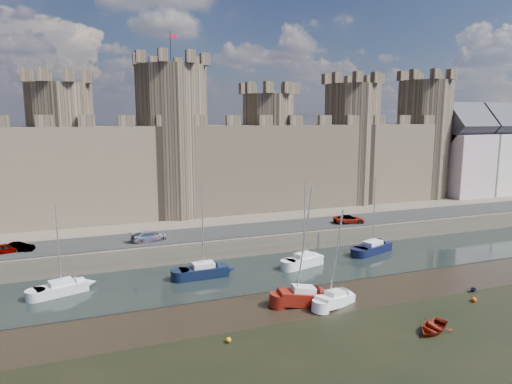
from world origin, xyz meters
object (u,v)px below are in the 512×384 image
(car_1, at_px, (18,247))
(car_2, at_px, (149,236))
(sailboat_1, at_px, (204,271))
(sailboat_5, at_px, (335,298))
(car_0, at_px, (6,248))
(sailboat_4, at_px, (303,296))
(sailboat_2, at_px, (304,260))
(car_3, at_px, (349,219))
(sailboat_3, at_px, (373,247))
(sailboat_0, at_px, (61,288))

(car_1, height_order, car_2, car_2)
(sailboat_1, height_order, sailboat_5, sailboat_1)
(car_0, relative_size, car_2, 0.75)
(car_2, bearing_deg, sailboat_4, -158.68)
(sailboat_2, distance_m, sailboat_5, 11.55)
(car_3, relative_size, sailboat_2, 0.44)
(sailboat_2, xyz_separation_m, sailboat_3, (11.03, 1.81, -0.04))
(car_0, distance_m, sailboat_5, 37.10)
(sailboat_3, bearing_deg, car_0, 150.70)
(sailboat_0, distance_m, sailboat_3, 38.01)
(sailboat_5, bearing_deg, sailboat_4, 132.15)
(sailboat_0, bearing_deg, car_2, 20.48)
(sailboat_1, distance_m, sailboat_5, 15.44)
(car_0, relative_size, sailboat_5, 0.36)
(sailboat_5, bearing_deg, sailboat_1, 107.50)
(car_2, relative_size, car_3, 1.01)
(car_0, xyz_separation_m, sailboat_3, (44.00, -7.52, -2.30))
(car_3, distance_m, sailboat_0, 39.26)
(car_3, relative_size, sailboat_1, 0.42)
(sailboat_4, bearing_deg, car_2, 130.38)
(car_3, height_order, sailboat_2, sailboat_2)
(car_2, relative_size, sailboat_2, 0.44)
(car_1, xyz_separation_m, car_3, (43.23, -1.06, 0.07))
(sailboat_4, bearing_deg, sailboat_5, -17.24)
(sailboat_1, relative_size, sailboat_2, 1.03)
(sailboat_2, height_order, sailboat_4, sailboat_4)
(car_1, distance_m, sailboat_5, 36.20)
(sailboat_1, bearing_deg, car_3, 17.08)
(car_1, height_order, sailboat_0, sailboat_0)
(car_3, relative_size, sailboat_4, 0.39)
(sailboat_3, bearing_deg, sailboat_4, -163.07)
(sailboat_0, height_order, sailboat_1, sailboat_1)
(car_3, bearing_deg, sailboat_3, -171.34)
(car_3, relative_size, sailboat_3, 0.45)
(sailboat_2, bearing_deg, sailboat_3, -6.00)
(car_1, bearing_deg, sailboat_5, -112.18)
(car_0, height_order, sailboat_3, sailboat_3)
(sailboat_0, relative_size, sailboat_5, 0.99)
(sailboat_0, xyz_separation_m, sailboat_4, (21.98, -10.76, 0.08))
(sailboat_1, relative_size, sailboat_5, 1.14)
(car_0, distance_m, car_3, 44.44)
(car_3, bearing_deg, sailboat_2, 138.67)
(sailboat_1, bearing_deg, car_2, 118.35)
(sailboat_0, relative_size, sailboat_1, 0.86)
(sailboat_5, bearing_deg, car_2, 103.48)
(car_1, xyz_separation_m, sailboat_4, (26.79, -19.53, -2.23))
(car_1, xyz_separation_m, sailboat_3, (42.80, -7.67, -2.28))
(sailboat_0, distance_m, sailboat_4, 24.48)
(sailboat_0, xyz_separation_m, sailboat_1, (14.73, -0.26, 0.09))
(sailboat_4, height_order, sailboat_5, sailboat_4)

